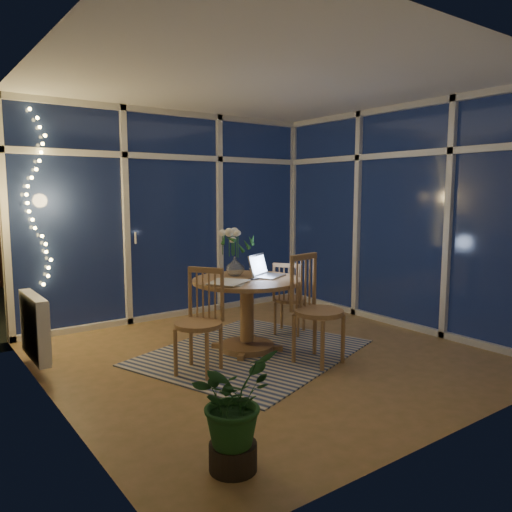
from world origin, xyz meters
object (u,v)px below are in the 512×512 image
potted_plant (233,407)px  flower_vase (235,266)px  dining_table (247,315)px  chair_front (319,309)px  chair_left (198,322)px  chair_right (290,297)px  laptop (269,265)px

potted_plant → flower_vase: bearing=56.2°
dining_table → chair_front: chair_front is taller
potted_plant → chair_left: bearing=67.8°
chair_front → flower_vase: bearing=98.1°
chair_left → potted_plant: (-0.60, -1.47, -0.09)m
chair_right → potted_plant: (-2.06, -1.97, -0.04)m
chair_left → laptop: bearing=69.1°
laptop → chair_left: bearing=166.1°
chair_left → chair_front: bearing=32.9°
laptop → chair_right: bearing=-0.6°
chair_left → chair_front: chair_front is taller
flower_vase → chair_right: bearing=-0.3°
chair_front → laptop: bearing=85.7°
dining_table → flower_vase: (0.01, 0.22, 0.47)m
dining_table → chair_front: bearing=-65.2°
dining_table → potted_plant: size_ratio=1.42×
dining_table → chair_right: chair_right is taller
chair_left → chair_front: (1.04, -0.42, 0.05)m
chair_front → laptop: chair_front is taller
dining_table → flower_vase: bearing=88.5°
chair_front → chair_right: bearing=54.8°
dining_table → flower_vase: flower_vase is taller
chair_right → chair_front: chair_front is taller
chair_front → flower_vase: 1.03m
dining_table → chair_right: (0.74, 0.22, 0.05)m
flower_vase → potted_plant: (-1.32, -1.97, -0.46)m
dining_table → chair_left: bearing=-158.3°
dining_table → potted_plant: potted_plant is taller
chair_left → chair_front: size_ratio=0.91×
chair_right → laptop: (-0.49, -0.26, 0.44)m
chair_left → chair_front: 1.12m
dining_table → chair_front: size_ratio=1.05×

